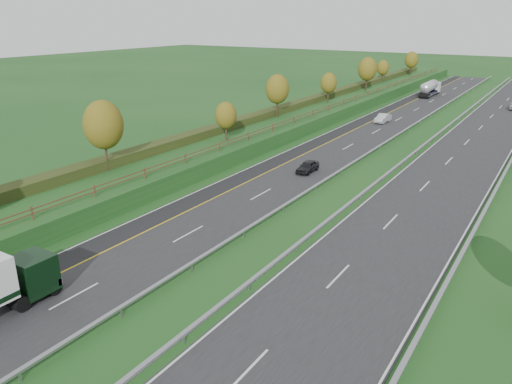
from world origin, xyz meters
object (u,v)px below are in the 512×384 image
car_dark_near (308,167)px  car_small_far (431,91)px  road_tanker (430,88)px  car_silver_mid (383,118)px

car_dark_near → car_small_far: size_ratio=0.77×
road_tanker → car_dark_near: bearing=-87.5°
car_dark_near → car_small_far: (-3.45, 73.29, 0.08)m
road_tanker → car_dark_near: 70.16m
road_tanker → car_small_far: bearing=97.1°
car_dark_near → car_silver_mid: 33.78m
road_tanker → car_small_far: road_tanker is taller
road_tanker → car_silver_mid: bearing=-88.5°
car_silver_mid → car_dark_near: bearing=-83.6°
road_tanker → car_silver_mid: road_tanker is taller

